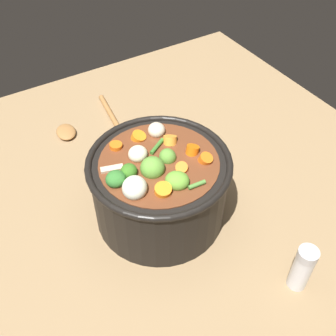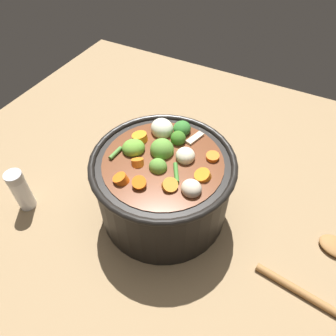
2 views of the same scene
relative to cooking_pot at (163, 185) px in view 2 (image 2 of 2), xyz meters
name	(u,v)px [view 2 (image 2 of 2)]	position (x,y,z in m)	size (l,w,h in m)	color
ground_plane	(164,209)	(0.00, 0.00, -0.08)	(1.10, 1.10, 0.00)	#8C704C
cooking_pot	(163,185)	(0.00, 0.00, 0.00)	(0.26, 0.26, 0.16)	black
wooden_spoon	(327,271)	(0.01, -0.31, -0.07)	(0.16, 0.21, 0.01)	#996837
salt_shaker	(21,190)	(-0.12, 0.25, -0.03)	(0.03, 0.03, 0.09)	silver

